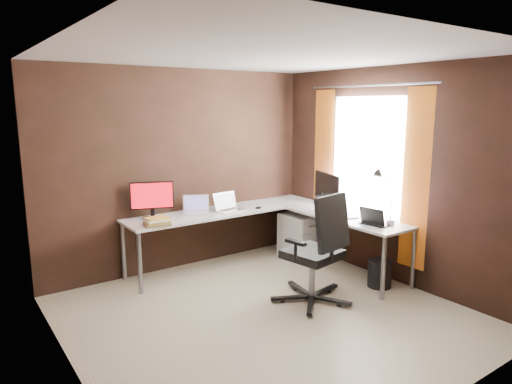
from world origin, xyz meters
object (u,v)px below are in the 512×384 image
office_chair (315,271)px  wastebasket (380,274)px  drawer_pedestal (300,236)px  laptop_silver (228,207)px  laptop_black_big (337,211)px  laptop_black_small (374,221)px  book_stack (157,222)px  laptop_white (196,209)px  desk_lamp (384,190)px  monitor_right (327,190)px  monitor_left (152,198)px

office_chair → wastebasket: office_chair is taller
drawer_pedestal → wastebasket: size_ratio=1.93×
laptop_silver → laptop_black_big: size_ratio=0.79×
laptop_black_small → book_stack: size_ratio=1.07×
laptop_white → wastebasket: size_ratio=1.27×
book_stack → wastebasket: (2.06, -1.46, -0.62)m
laptop_black_big → laptop_white: bearing=61.4°
drawer_pedestal → desk_lamp: bearing=-86.7°
monitor_right → office_chair: bearing=146.8°
drawer_pedestal → office_chair: office_chair is taller
office_chair → desk_lamp: bearing=-16.8°
laptop_silver → desk_lamp: desk_lamp is taller
laptop_white → wastebasket: 2.33m
monitor_right → laptop_black_small: size_ratio=1.74×
monitor_right → laptop_black_small: 0.84m
monitor_left → laptop_silver: 0.98m
laptop_black_big → office_chair: size_ratio=0.39×
monitor_right → monitor_left: bearing=80.7°
wastebasket → laptop_white: bearing=129.3°
laptop_silver → monitor_left: bearing=162.5°
monitor_right → wastebasket: monitor_right is taller
monitor_right → book_stack: bearing=89.9°
monitor_right → laptop_black_big: monitor_right is taller
monitor_left → wastebasket: 2.79m
monitor_right → book_stack: (-2.04, 0.59, -0.23)m
laptop_black_big → desk_lamp: 0.69m
laptop_black_small → office_chair: (-0.82, 0.06, -0.43)m
laptop_white → desk_lamp: (1.43, -1.73, 0.35)m
laptop_black_small → desk_lamp: bearing=-134.2°
desk_lamp → office_chair: bearing=174.9°
drawer_pedestal → laptop_silver: laptop_silver is taller
monitor_right → drawer_pedestal: bearing=21.9°
office_chair → wastebasket: size_ratio=3.81×
laptop_white → laptop_black_big: laptop_black_big is taller
wastebasket → office_chair: bearing=172.0°
laptop_black_small → laptop_black_big: bearing=-1.5°
drawer_pedestal → office_chair: bearing=-124.7°
laptop_white → laptop_silver: size_ratio=1.08×
monitor_left → laptop_black_big: size_ratio=1.05×
laptop_black_big → book_stack: (-1.95, 0.86, -0.01)m
drawer_pedestal → laptop_silver: (-0.97, 0.31, 0.48)m
drawer_pedestal → office_chair: (-0.82, -1.18, 0.05)m
book_stack → drawer_pedestal: bearing=-4.3°
laptop_white → laptop_black_small: (1.36, -1.68, -0.00)m
wastebasket → book_stack: bearing=144.8°
laptop_white → desk_lamp: 2.27m
laptop_black_big → desk_lamp: desk_lamp is taller
desk_lamp → laptop_black_small: bearing=145.0°
laptop_black_big → book_stack: laptop_black_big is taller
drawer_pedestal → office_chair: size_ratio=0.51×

